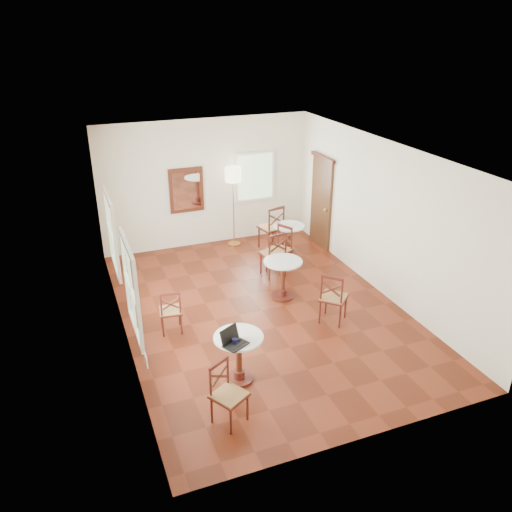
{
  "coord_description": "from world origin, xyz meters",
  "views": [
    {
      "loc": [
        -3.13,
        -7.75,
        4.98
      ],
      "look_at": [
        0.0,
        0.3,
        1.0
      ],
      "focal_mm": 36.06,
      "sensor_mm": 36.0,
      "label": 1
    }
  ],
  "objects": [
    {
      "name": "room_shell",
      "position": [
        -0.06,
        0.27,
        1.89
      ],
      "size": [
        5.02,
        7.02,
        3.01
      ],
      "color": "white",
      "rests_on": "ground"
    },
    {
      "name": "water_glass",
      "position": [
        -1.22,
        -1.69,
        0.83
      ],
      "size": [
        0.06,
        0.06,
        0.11
      ],
      "primitive_type": "cylinder",
      "color": "white",
      "rests_on": "cafe_table_near"
    },
    {
      "name": "cafe_table_near",
      "position": [
        -1.08,
        -1.78,
        0.48
      ],
      "size": [
        0.74,
        0.74,
        0.78
      ],
      "color": "#4F1B13",
      "rests_on": "ground"
    },
    {
      "name": "cafe_table_mid",
      "position": [
        0.56,
        0.33,
        0.49
      ],
      "size": [
        0.75,
        0.75,
        0.79
      ],
      "color": "#4F1B13",
      "rests_on": "ground"
    },
    {
      "name": "mouse",
      "position": [
        -1.11,
        -1.89,
        0.8
      ],
      "size": [
        0.1,
        0.07,
        0.04
      ],
      "primitive_type": "ellipsoid",
      "rotation": [
        0.0,
        0.0,
        0.04
      ],
      "color": "black",
      "rests_on": "cafe_table_near"
    },
    {
      "name": "chair_mid_b",
      "position": [
        1.04,
        -0.81,
        0.49
      ],
      "size": [
        0.64,
        0.64,
        0.98
      ],
      "rotation": [
        0.0,
        0.0,
        2.35
      ],
      "color": "#4F1B13",
      "rests_on": "ground"
    },
    {
      "name": "floor_lamp",
      "position": [
        0.54,
        3.15,
        1.62
      ],
      "size": [
        0.37,
        0.37,
        1.91
      ],
      "color": "#BF8C3F",
      "rests_on": "ground"
    },
    {
      "name": "chair_mid_a",
      "position": [
        0.77,
        1.26,
        0.5
      ],
      "size": [
        0.51,
        0.51,
        1.01
      ],
      "rotation": [
        0.0,
        0.0,
        3.24
      ],
      "color": "#4F1B13",
      "rests_on": "ground"
    },
    {
      "name": "laptop",
      "position": [
        -1.22,
        -1.93,
        0.84
      ],
      "size": [
        0.43,
        0.41,
        0.24
      ],
      "rotation": [
        0.0,
        0.0,
        0.49
      ],
      "color": "black",
      "rests_on": "cafe_table_near"
    },
    {
      "name": "chair_back_a",
      "position": [
        1.29,
        2.59,
        0.54
      ],
      "size": [
        0.6,
        0.6,
        1.09
      ],
      "rotation": [
        0.0,
        0.0,
        3.37
      ],
      "color": "#4F1B13",
      "rests_on": "ground"
    },
    {
      "name": "cafe_table_back",
      "position": [
        1.49,
        2.07,
        0.47
      ],
      "size": [
        0.71,
        0.71,
        0.75
      ],
      "color": "#4F1B13",
      "rests_on": "ground"
    },
    {
      "name": "ground",
      "position": [
        0.0,
        0.0,
        0.0
      ],
      "size": [
        7.0,
        7.0,
        0.0
      ],
      "primitive_type": "plane",
      "color": "#612110",
      "rests_on": "ground"
    },
    {
      "name": "chair_near_b",
      "position": [
        -1.51,
        -2.55,
        0.45
      ],
      "size": [
        0.57,
        0.57,
        0.91
      ],
      "rotation": [
        0.0,
        0.0,
        0.53
      ],
      "color": "#4F1B13",
      "rests_on": "ground"
    },
    {
      "name": "chair_back_b",
      "position": [
        1.0,
        1.46,
        0.5
      ],
      "size": [
        0.62,
        0.62,
        1.0
      ],
      "rotation": [
        0.0,
        0.0,
        -1.1
      ],
      "color": "#4F1B13",
      "rests_on": "ground"
    },
    {
      "name": "power_adapter",
      "position": [
        -1.23,
        -1.99,
        0.02
      ],
      "size": [
        0.11,
        0.07,
        0.04
      ],
      "primitive_type": "cube",
      "color": "black",
      "rests_on": "ground"
    },
    {
      "name": "navy_mug",
      "position": [
        -1.2,
        -1.95,
        0.83
      ],
      "size": [
        0.12,
        0.08,
        0.09
      ],
      "color": "#101036",
      "rests_on": "cafe_table_near"
    },
    {
      "name": "chair_near_a",
      "position": [
        -1.73,
        -0.09,
        0.42
      ],
      "size": [
        0.43,
        0.43,
        0.84
      ],
      "rotation": [
        0.0,
        0.0,
        3.02
      ],
      "color": "#4F1B13",
      "rests_on": "ground"
    }
  ]
}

